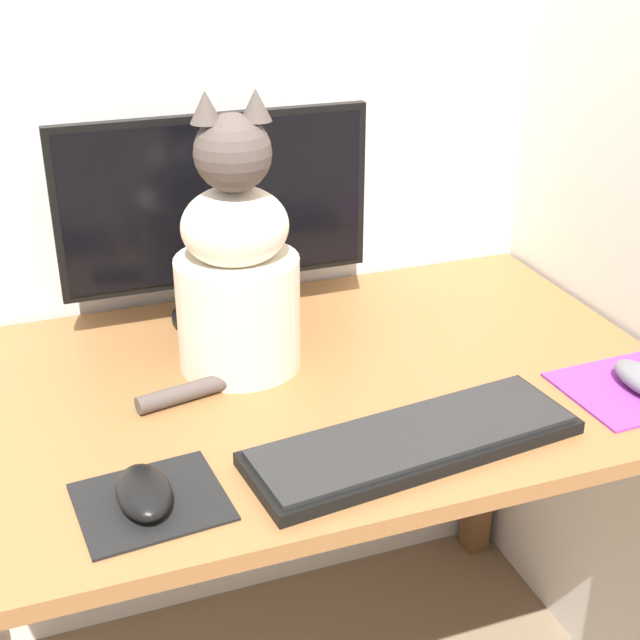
% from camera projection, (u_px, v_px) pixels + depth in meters
% --- Properties ---
extents(desk, '(1.15, 0.69, 0.71)m').
position_uv_depth(desk, '(293.00, 440.00, 1.38)').
color(desk, brown).
rests_on(desk, ground_plane).
extents(monitor, '(0.51, 0.17, 0.35)m').
position_uv_depth(monitor, '(216.00, 213.00, 1.45)').
color(monitor, black).
rests_on(monitor, desk).
extents(keyboard, '(0.47, 0.20, 0.02)m').
position_uv_depth(keyboard, '(414.00, 441.00, 1.17)').
color(keyboard, black).
rests_on(keyboard, desk).
extents(mousepad_left, '(0.19, 0.17, 0.00)m').
position_uv_depth(mousepad_left, '(151.00, 502.00, 1.07)').
color(mousepad_left, black).
rests_on(mousepad_left, desk).
extents(mousepad_right, '(0.20, 0.18, 0.00)m').
position_uv_depth(mousepad_right, '(631.00, 389.00, 1.31)').
color(mousepad_right, purple).
rests_on(mousepad_right, desk).
extents(computer_mouse_left, '(0.06, 0.11, 0.03)m').
position_uv_depth(computer_mouse_left, '(144.00, 492.00, 1.06)').
color(computer_mouse_left, black).
rests_on(computer_mouse_left, mousepad_left).
extents(cat, '(0.28, 0.22, 0.42)m').
position_uv_depth(cat, '(237.00, 270.00, 1.31)').
color(cat, beige).
rests_on(cat, desk).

